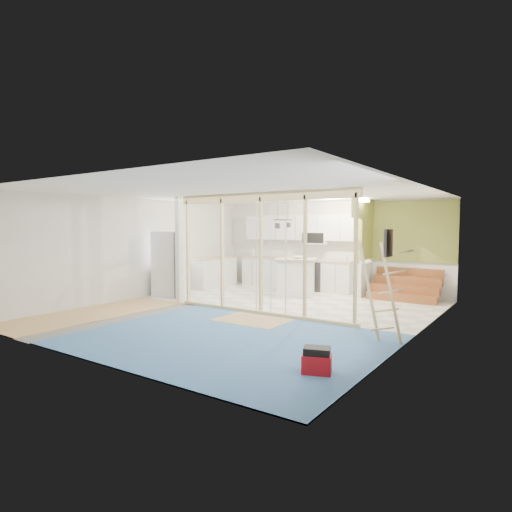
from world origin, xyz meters
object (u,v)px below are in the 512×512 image
Objects in this scene: ladder at (383,292)px; fridge at (171,264)px; toolbox at (317,361)px; island at (296,277)px.

fridge is at bearing 154.69° from ladder.
fridge reaches higher than ladder.
ladder is at bearing 63.25° from toolbox.
fridge reaches higher than toolbox.
ladder is (0.20, 1.96, 0.67)m from toolbox.
toolbox is at bearing -81.59° from island.
fridge is 6.33m from ladder.
ladder is at bearing -67.07° from island.
island is 4.78m from ladder.
island is 3.09× the size of toolbox.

